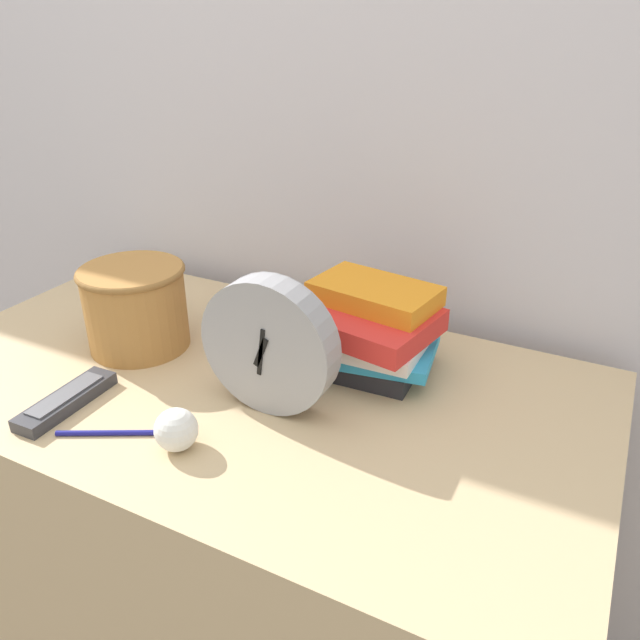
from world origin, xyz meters
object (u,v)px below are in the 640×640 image
object	(u,v)px
tv_remote	(66,400)
crumpled_paper_ball	(176,430)
basket	(135,305)
book_stack	(365,331)
desk_clock	(269,346)
pen	(111,433)

from	to	relation	value
tv_remote	crumpled_paper_ball	distance (m)	0.22
basket	crumpled_paper_ball	bearing A→B (deg)	-39.43
basket	tv_remote	xyz separation A→B (m)	(0.03, -0.20, -0.07)
book_stack	basket	bearing A→B (deg)	-163.60
desk_clock	basket	xyz separation A→B (m)	(-0.31, 0.06, -0.03)
book_stack	tv_remote	bearing A→B (deg)	-138.40
tv_remote	pen	bearing A→B (deg)	-12.31
desk_clock	tv_remote	size ratio (longest dim) A/B	1.24
desk_clock	crumpled_paper_ball	distance (m)	0.18
book_stack	crumpled_paper_ball	distance (m)	0.35
pen	basket	bearing A→B (deg)	122.67
desk_clock	crumpled_paper_ball	size ratio (longest dim) A/B	3.48
crumpled_paper_ball	pen	distance (m)	0.11
basket	crumpled_paper_ball	world-z (taller)	basket
desk_clock	basket	size ratio (longest dim) A/B	1.15
book_stack	pen	distance (m)	0.43
basket	tv_remote	world-z (taller)	basket
desk_clock	basket	bearing A→B (deg)	169.19
tv_remote	crumpled_paper_ball	world-z (taller)	crumpled_paper_ball
tv_remote	pen	size ratio (longest dim) A/B	1.21
desk_clock	basket	distance (m)	0.32
basket	tv_remote	bearing A→B (deg)	-80.74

